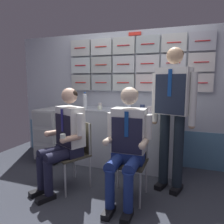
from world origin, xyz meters
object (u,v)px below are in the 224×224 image
at_px(folding_chair_right, 130,153).
at_px(water_bottle_short, 129,100).
at_px(crew_member_left, 65,135).
at_px(folding_chair_left, 76,147).
at_px(service_trolley, 55,132).
at_px(crew_member_standing, 173,106).
at_px(paper_cup_tan, 150,109).
at_px(crew_member_right, 127,140).

xyz_separation_m(folding_chair_right, water_bottle_short, (-0.28, 0.92, 0.55)).
bearing_deg(crew_member_left, folding_chair_left, 62.81).
bearing_deg(service_trolley, crew_member_left, -48.87).
bearing_deg(folding_chair_left, crew_member_left, -117.19).
distance_m(service_trolley, crew_member_standing, 2.11).
relative_size(service_trolley, paper_cup_tan, 10.59).
bearing_deg(folding_chair_right, water_bottle_short, 106.82).
xyz_separation_m(crew_member_left, folding_chair_right, (0.79, 0.16, -0.19)).
height_order(folding_chair_right, water_bottle_short, water_bottle_short).
xyz_separation_m(service_trolley, water_bottle_short, (1.26, 0.22, 0.58)).
relative_size(service_trolley, crew_member_right, 0.69).
bearing_deg(crew_member_standing, folding_chair_left, -165.64).
bearing_deg(crew_member_standing, crew_member_left, -160.45).
xyz_separation_m(service_trolley, folding_chair_right, (1.54, -0.70, 0.03)).
distance_m(crew_member_left, crew_member_right, 0.79).
bearing_deg(crew_member_standing, folding_chair_right, -147.65).
relative_size(crew_member_right, water_bottle_short, 4.03).
bearing_deg(paper_cup_tan, folding_chair_right, -97.15).
relative_size(crew_member_left, crew_member_standing, 0.73).
relative_size(folding_chair_right, crew_member_standing, 0.48).
bearing_deg(crew_member_standing, crew_member_right, -135.28).
distance_m(service_trolley, crew_member_right, 1.78).
xyz_separation_m(folding_chair_left, crew_member_right, (0.72, -0.14, 0.20)).
height_order(service_trolley, folding_chair_right, service_trolley).
relative_size(water_bottle_short, paper_cup_tan, 3.81).
bearing_deg(paper_cup_tan, folding_chair_left, -137.71).
bearing_deg(service_trolley, folding_chair_left, -41.10).
bearing_deg(folding_chair_right, paper_cup_tan, 82.85).
height_order(folding_chair_right, crew_member_right, crew_member_right).
distance_m(crew_member_left, folding_chair_right, 0.83).
xyz_separation_m(folding_chair_left, water_bottle_short, (0.44, 0.94, 0.55)).
relative_size(folding_chair_left, folding_chair_right, 1.00).
xyz_separation_m(folding_chair_right, paper_cup_tan, (0.09, 0.72, 0.44)).
relative_size(folding_chair_left, paper_cup_tan, 9.92).
height_order(crew_member_standing, paper_cup_tan, crew_member_standing).
bearing_deg(crew_member_left, folding_chair_right, 11.28).
bearing_deg(service_trolley, crew_member_standing, -11.94).
height_order(service_trolley, paper_cup_tan, paper_cup_tan).
distance_m(water_bottle_short, paper_cup_tan, 0.44).
bearing_deg(folding_chair_right, crew_member_right, -89.56).
relative_size(crew_member_left, crew_member_right, 0.99).
xyz_separation_m(crew_member_left, crew_member_standing, (1.23, 0.44, 0.35)).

